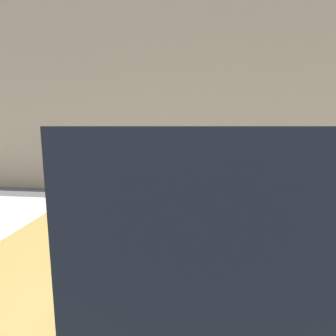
% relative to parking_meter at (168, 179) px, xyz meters
% --- Properties ---
extents(sidewalk, '(24.00, 2.80, 0.12)m').
position_rel_parking_meter_xyz_m(sidewalk, '(-0.52, 1.05, -1.06)').
color(sidewalk, '#BCB7AD').
rests_on(sidewalk, ground_plane).
extents(building_facade, '(24.00, 0.30, 5.07)m').
position_rel_parking_meter_xyz_m(building_facade, '(-0.52, 3.89, 1.42)').
color(building_facade, tan).
rests_on(building_facade, ground_plane).
extents(parking_meter, '(0.18, 0.12, 1.47)m').
position_rel_parking_meter_xyz_m(parking_meter, '(0.00, 0.00, 0.00)').
color(parking_meter, slate).
rests_on(parking_meter, sidewalk).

